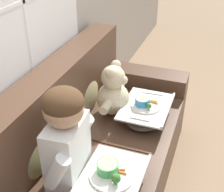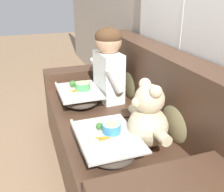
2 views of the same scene
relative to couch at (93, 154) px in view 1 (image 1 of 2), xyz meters
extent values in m
plane|color=#8E7051|center=(0.00, -0.07, -0.35)|extent=(14.00, 14.00, 0.00)
cube|color=#A89E8E|center=(0.00, 0.45, 0.95)|extent=(8.00, 0.05, 2.60)
cube|color=white|center=(0.00, 0.41, 1.05)|extent=(1.36, 0.02, 1.32)
cube|color=black|center=(0.00, 0.42, 1.05)|extent=(1.31, 0.01, 1.27)
cube|color=white|center=(0.00, 0.41, 1.05)|extent=(0.02, 0.02, 1.27)
cube|color=white|center=(0.00, 0.41, 1.05)|extent=(1.31, 0.02, 0.02)
cube|color=#4C3323|center=(0.00, -0.07, -0.11)|extent=(1.96, 0.91, 0.48)
cube|color=#4C3323|center=(0.00, 0.28, 0.38)|extent=(1.96, 0.22, 0.50)
cube|color=#4C3323|center=(0.87, -0.07, 0.21)|extent=(0.22, 0.91, 0.16)
cube|color=#32190A|center=(0.00, -0.09, 0.13)|extent=(0.01, 0.65, 0.01)
ellipsoid|color=#898456|center=(-0.38, 0.20, 0.30)|extent=(0.35, 0.17, 0.37)
ellipsoid|color=tan|center=(0.38, 0.20, 0.30)|extent=(0.36, 0.17, 0.37)
cube|color=white|center=(-0.38, -0.02, 0.34)|extent=(0.32, 0.19, 0.42)
sphere|color=tan|center=(-0.38, -0.02, 0.64)|extent=(0.22, 0.22, 0.22)
ellipsoid|color=#4C331E|center=(-0.38, -0.02, 0.68)|extent=(0.22, 0.22, 0.15)
cylinder|color=white|center=(-0.56, -0.05, 0.37)|extent=(0.09, 0.17, 0.23)
cylinder|color=white|center=(-0.20, -0.02, 0.37)|extent=(0.09, 0.17, 0.23)
sphere|color=beige|center=(0.38, -0.02, 0.25)|extent=(0.25, 0.25, 0.25)
sphere|color=beige|center=(0.38, -0.02, 0.44)|extent=(0.18, 0.18, 0.18)
sphere|color=beige|center=(0.31, -0.02, 0.51)|extent=(0.08, 0.08, 0.08)
sphere|color=beige|center=(0.45, -0.02, 0.51)|extent=(0.08, 0.08, 0.08)
sphere|color=beige|center=(0.38, -0.10, 0.43)|extent=(0.07, 0.07, 0.07)
sphere|color=black|center=(0.38, -0.12, 0.44)|extent=(0.02, 0.02, 0.02)
cylinder|color=beige|center=(0.22, -0.02, 0.28)|extent=(0.13, 0.07, 0.07)
cylinder|color=beige|center=(0.54, -0.02, 0.28)|extent=(0.13, 0.07, 0.07)
cylinder|color=beige|center=(0.32, -0.15, 0.16)|extent=(0.07, 0.12, 0.07)
cylinder|color=beige|center=(0.44, -0.14, 0.16)|extent=(0.07, 0.12, 0.07)
ellipsoid|color=#473D33|center=(-0.38, -0.28, 0.18)|extent=(0.44, 0.32, 0.10)
cube|color=beige|center=(-0.38, -0.28, 0.24)|extent=(0.46, 0.34, 0.01)
cube|color=beige|center=(-0.38, -0.44, 0.25)|extent=(0.46, 0.02, 0.02)
cylinder|color=white|center=(-0.38, -0.28, 0.25)|extent=(0.25, 0.25, 0.01)
cylinder|color=#4CAD60|center=(-0.36, -0.25, 0.29)|extent=(0.12, 0.12, 0.06)
cylinder|color=#E5D189|center=(-0.36, -0.25, 0.31)|extent=(0.11, 0.11, 0.01)
sphere|color=#38702D|center=(-0.43, -0.33, 0.29)|extent=(0.05, 0.05, 0.05)
cylinder|color=#7A9E56|center=(-0.43, -0.33, 0.27)|extent=(0.02, 0.02, 0.02)
cylinder|color=orange|center=(-0.35, -0.33, 0.26)|extent=(0.01, 0.07, 0.01)
cylinder|color=orange|center=(-0.33, -0.32, 0.26)|extent=(0.03, 0.06, 0.01)
ellipsoid|color=#473D33|center=(0.38, -0.28, 0.18)|extent=(0.46, 0.33, 0.10)
cube|color=beige|center=(0.38, -0.28, 0.24)|extent=(0.48, 0.35, 0.01)
cube|color=beige|center=(0.38, -0.45, 0.25)|extent=(0.48, 0.02, 0.02)
cylinder|color=white|center=(0.38, -0.28, 0.25)|extent=(0.23, 0.23, 0.01)
cylinder|color=#3889C1|center=(0.37, -0.25, 0.28)|extent=(0.11, 0.11, 0.05)
cylinder|color=#E5D189|center=(0.37, -0.25, 0.31)|extent=(0.10, 0.10, 0.01)
sphere|color=#38702D|center=(0.33, -0.31, 0.28)|extent=(0.04, 0.04, 0.04)
cylinder|color=#7A9E56|center=(0.33, -0.31, 0.26)|extent=(0.02, 0.02, 0.02)
cylinder|color=orange|center=(0.42, -0.33, 0.26)|extent=(0.03, 0.07, 0.01)
cylinder|color=orange|center=(0.44, -0.32, 0.26)|extent=(0.02, 0.07, 0.01)
cube|color=silver|center=(0.19, -0.28, 0.25)|extent=(0.01, 0.14, 0.01)
cube|color=silver|center=(0.57, -0.28, 0.25)|extent=(0.02, 0.17, 0.01)
camera|label=1|loc=(-1.55, -0.71, 1.53)|focal=50.00mm
camera|label=2|loc=(1.64, -0.69, 1.06)|focal=42.00mm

